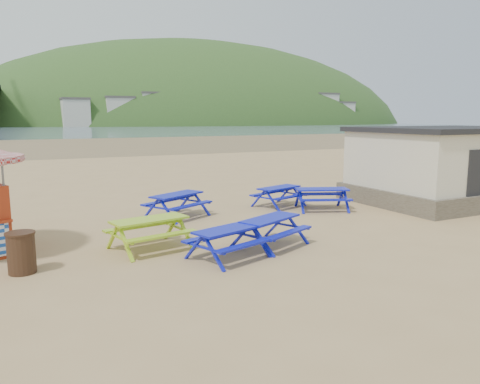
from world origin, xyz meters
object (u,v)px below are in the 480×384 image
picnic_table_blue_a (177,205)px  litter_bin (21,252)px  picnic_table_blue_b (322,199)px  amenity_block (447,164)px  picnic_table_yellow (150,234)px

picnic_table_blue_a → litter_bin: bearing=-168.8°
picnic_table_blue_b → amenity_block: amenity_block is taller
picnic_table_blue_b → litter_bin: bearing=-141.5°
picnic_table_blue_a → picnic_table_yellow: picnic_table_yellow is taller
picnic_table_blue_a → amenity_block: bearing=-37.8°
picnic_table_blue_b → amenity_block: bearing=15.3°
picnic_table_blue_b → picnic_table_yellow: bearing=-139.4°
picnic_table_blue_a → picnic_table_blue_b: (5.46, -1.21, -0.01)m
picnic_table_blue_b → litter_bin: size_ratio=2.54×
picnic_table_blue_a → picnic_table_yellow: size_ratio=1.11×
picnic_table_yellow → picnic_table_blue_a: bearing=49.9°
picnic_table_blue_a → picnic_table_yellow: bearing=-147.0°
amenity_block → picnic_table_blue_b: bearing=172.5°
picnic_table_blue_a → litter_bin: (-5.21, -4.23, 0.07)m
picnic_table_blue_b → picnic_table_blue_a: bearing=-169.8°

